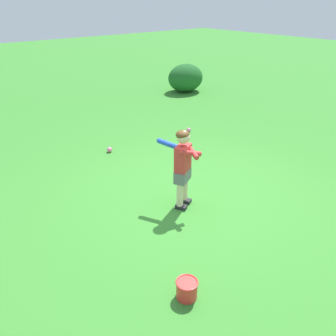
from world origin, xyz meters
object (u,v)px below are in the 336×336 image
child_batter (183,162)px  play_ball_center_lawn (189,130)px  play_ball_by_bucket (109,150)px  toy_bucket (187,289)px

child_batter → play_ball_center_lawn: (1.97, 2.01, -0.60)m
play_ball_by_bucket → toy_bucket: 3.59m
child_batter → toy_bucket: child_batter is taller
play_ball_center_lawn → child_batter: bearing=-134.4°
child_batter → play_ball_center_lawn: size_ratio=11.84×
play_ball_by_bucket → toy_bucket: size_ratio=0.44×
play_ball_center_lawn → play_ball_by_bucket: (-1.82, 0.15, 0.00)m
child_batter → toy_bucket: size_ratio=5.00×
child_batter → toy_bucket: bearing=-129.8°
child_batter → play_ball_by_bucket: 2.25m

